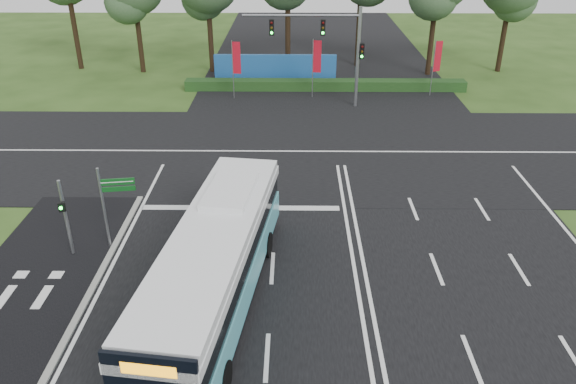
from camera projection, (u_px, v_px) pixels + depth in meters
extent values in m
plane|color=#2B4717|center=(354.00, 269.00, 22.55)|extent=(120.00, 120.00, 0.00)
cube|color=black|center=(354.00, 269.00, 22.55)|extent=(20.00, 120.00, 0.04)
cube|color=black|center=(335.00, 152.00, 33.22)|extent=(120.00, 14.00, 0.05)
cube|color=black|center=(12.00, 315.00, 19.99)|extent=(5.00, 18.00, 0.06)
cube|color=gray|center=(79.00, 315.00, 19.95)|extent=(0.25, 18.00, 0.12)
cube|color=#5BC4D3|center=(216.00, 281.00, 20.00)|extent=(4.17, 12.59, 1.13)
cube|color=black|center=(217.00, 293.00, 20.24)|extent=(4.13, 12.52, 0.31)
cube|color=black|center=(215.00, 257.00, 19.53)|extent=(4.04, 12.39, 0.98)
cube|color=white|center=(214.00, 242.00, 19.25)|extent=(4.17, 12.59, 0.36)
cube|color=white|center=(213.00, 233.00, 19.09)|extent=(4.05, 12.09, 0.36)
cube|color=white|center=(230.00, 191.00, 21.21)|extent=(2.04, 3.28, 0.26)
cube|color=orange|center=(149.00, 370.00, 13.76)|extent=(1.44, 0.25, 0.36)
cylinder|color=black|center=(210.00, 240.00, 23.50)|extent=(0.43, 1.10, 1.07)
cylinder|color=black|center=(267.00, 245.00, 23.19)|extent=(0.43, 1.10, 1.07)
cylinder|color=black|center=(146.00, 369.00, 16.97)|extent=(0.43, 1.10, 1.07)
cylinder|color=black|center=(224.00, 378.00, 16.66)|extent=(0.43, 1.10, 1.07)
cylinder|color=gray|center=(66.00, 219.00, 22.76)|extent=(0.14, 0.14, 3.43)
cube|color=black|center=(62.00, 207.00, 22.31)|extent=(0.32, 0.26, 0.39)
sphere|color=#19F233|center=(61.00, 208.00, 22.22)|extent=(0.14, 0.14, 0.14)
cylinder|color=gray|center=(104.00, 209.00, 23.21)|extent=(0.11, 0.11, 3.70)
cube|color=#0D4B17|center=(117.00, 182.00, 22.75)|extent=(1.38, 0.26, 0.28)
cube|color=#0D4B17|center=(118.00, 189.00, 22.89)|extent=(1.38, 0.26, 0.20)
cube|color=white|center=(117.00, 182.00, 22.71)|extent=(1.28, 0.19, 0.04)
cylinder|color=gray|center=(233.00, 70.00, 41.40)|extent=(0.07, 0.07, 4.36)
cube|color=#B60F20|center=(237.00, 58.00, 40.94)|extent=(0.58, 0.11, 2.32)
cylinder|color=gray|center=(313.00, 69.00, 41.67)|extent=(0.07, 0.07, 4.39)
cube|color=#B60F20|center=(317.00, 57.00, 41.19)|extent=(0.58, 0.14, 2.34)
cylinder|color=gray|center=(433.00, 68.00, 42.07)|extent=(0.07, 0.07, 4.22)
cube|color=#B60F20|center=(438.00, 56.00, 41.75)|extent=(0.55, 0.21, 2.25)
cylinder|color=gray|center=(358.00, 58.00, 39.18)|extent=(0.24, 0.24, 7.00)
cylinder|color=gray|center=(301.00, 15.00, 37.89)|extent=(8.00, 0.16, 0.16)
cube|color=black|center=(323.00, 28.00, 38.24)|extent=(0.32, 0.28, 1.05)
cube|color=black|center=(272.00, 27.00, 38.27)|extent=(0.32, 0.28, 1.05)
cube|color=black|center=(362.00, 51.00, 38.95)|extent=(0.32, 0.28, 1.05)
cube|color=#183914|center=(325.00, 85.00, 44.17)|extent=(22.00, 1.20, 0.80)
cube|color=#1C559C|center=(275.00, 68.00, 46.11)|extent=(10.00, 0.30, 2.20)
cylinder|color=black|center=(73.00, 17.00, 48.20)|extent=(0.44, 0.44, 8.91)
cylinder|color=black|center=(139.00, 31.00, 47.65)|extent=(0.44, 0.44, 6.96)
cylinder|color=black|center=(210.00, 30.00, 47.62)|extent=(0.44, 0.44, 7.16)
cylinder|color=black|center=(288.00, 21.00, 47.09)|extent=(0.44, 0.44, 8.68)
cylinder|color=black|center=(359.00, 17.00, 49.04)|extent=(0.44, 0.44, 8.57)
cylinder|color=black|center=(433.00, 29.00, 46.61)|extent=(0.44, 0.44, 7.74)
cylinder|color=black|center=(504.00, 30.00, 47.78)|extent=(0.44, 0.44, 7.02)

